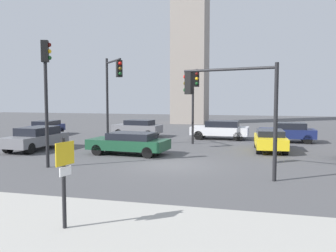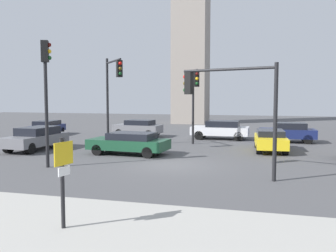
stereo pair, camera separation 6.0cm
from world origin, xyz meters
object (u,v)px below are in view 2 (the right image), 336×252
traffic_light_0 (113,85)px  traffic_light_1 (195,91)px  direction_sign (63,173)px  car_4 (129,143)px  traffic_light_3 (228,95)px  car_1 (36,138)px  car_5 (221,129)px  traffic_light_2 (46,81)px  car_3 (270,140)px  car_7 (46,127)px  car_8 (288,132)px  car_2 (138,128)px

traffic_light_0 → traffic_light_1: 5.46m
direction_sign → car_4: size_ratio=0.48×
traffic_light_3 → car_1: 13.44m
car_4 → car_5: car_5 is taller
traffic_light_0 → car_4: bearing=5.2°
traffic_light_1 → car_5: 5.62m
traffic_light_1 → traffic_light_2: 10.55m
traffic_light_0 → car_3: 10.46m
traffic_light_2 → car_4: 6.23m
car_7 → car_8: car_8 is taller
traffic_light_0 → traffic_light_2: (-0.56, -6.51, -0.01)m
traffic_light_1 → car_5: (1.20, 4.64, -2.94)m
direction_sign → traffic_light_2: 9.51m
direction_sign → traffic_light_3: (3.16, 7.96, 1.93)m
traffic_light_2 → car_3: size_ratio=1.40×
car_3 → car_8: size_ratio=1.06×
car_4 → car_1: bearing=1.7°
traffic_light_0 → car_8: bearing=81.4°
direction_sign → car_5: (1.29, 21.19, -0.74)m
car_4 → car_2: bearing=-69.6°
car_5 → car_8: size_ratio=1.11×
traffic_light_0 → car_2: size_ratio=1.45×
car_5 → car_7: (-14.90, -1.06, -0.09)m
car_1 → car_5: size_ratio=1.05×
traffic_light_0 → car_2: 7.99m
traffic_light_0 → car_5: traffic_light_0 is taller
car_1 → car_5: 13.75m
car_3 → traffic_light_3: bearing=-17.4°
traffic_light_2 → traffic_light_3: size_ratio=1.27×
direction_sign → car_4: 12.50m
traffic_light_3 → car_4: (-6.07, 4.17, -2.75)m
traffic_light_3 → car_5: bearing=-62.4°
car_4 → traffic_light_0: bearing=-42.0°
traffic_light_0 → traffic_light_1: (4.80, 2.56, -0.40)m
traffic_light_2 → traffic_light_3: (8.43, 0.48, -0.67)m
traffic_light_1 → traffic_light_2: (-5.36, -9.07, 0.39)m
direction_sign → car_3: (5.02, 15.66, -0.81)m
traffic_light_0 → car_8: (11.01, 6.46, -3.35)m
car_3 → car_7: 19.17m
car_1 → car_4: 6.35m
car_3 → car_5: size_ratio=0.96×
car_3 → car_1: bearing=-80.8°
car_1 → car_3: size_ratio=1.10×
car_3 → car_5: car_5 is taller
car_5 → traffic_light_2: bearing=65.2°
car_2 → car_7: (-8.03, -1.05, -0.07)m
direction_sign → traffic_light_1: bearing=101.2°
traffic_light_3 → car_7: (-16.77, 12.17, -2.76)m
direction_sign → car_7: direction_sign is taller
car_1 → car_3: 14.65m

